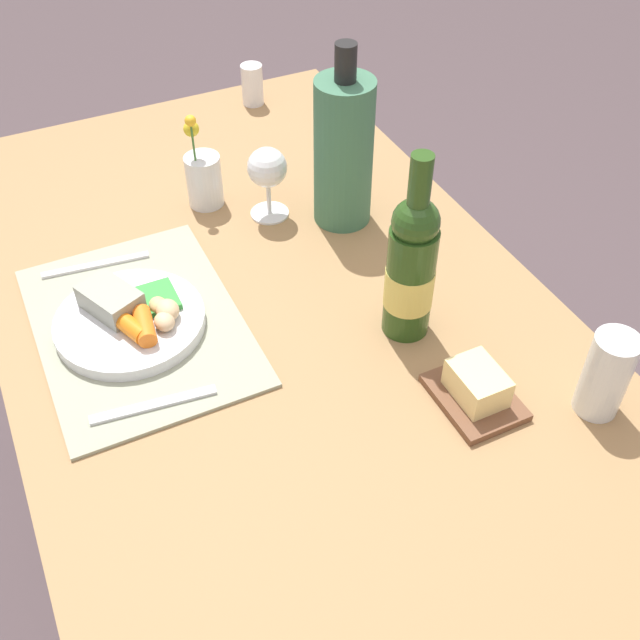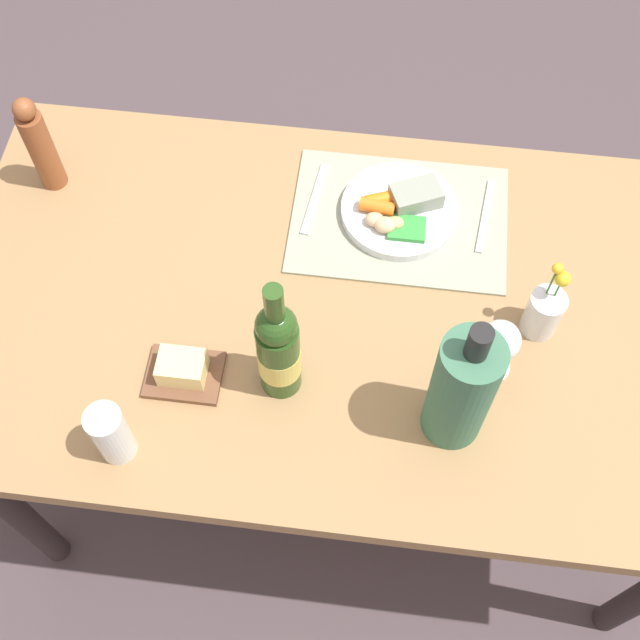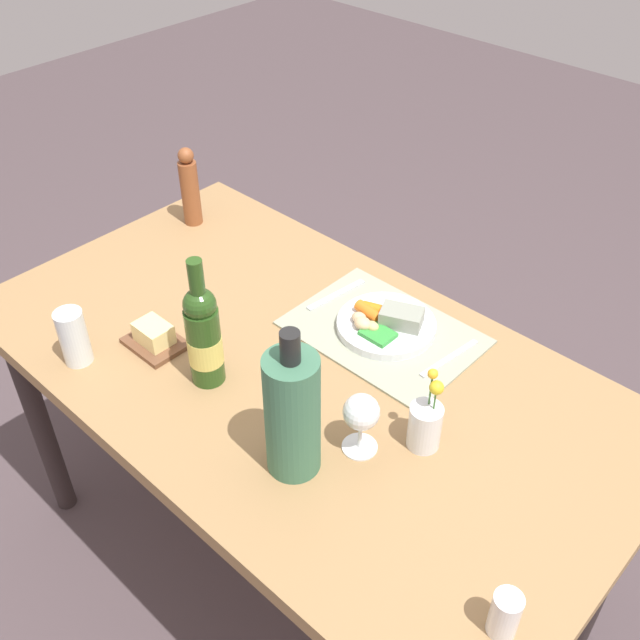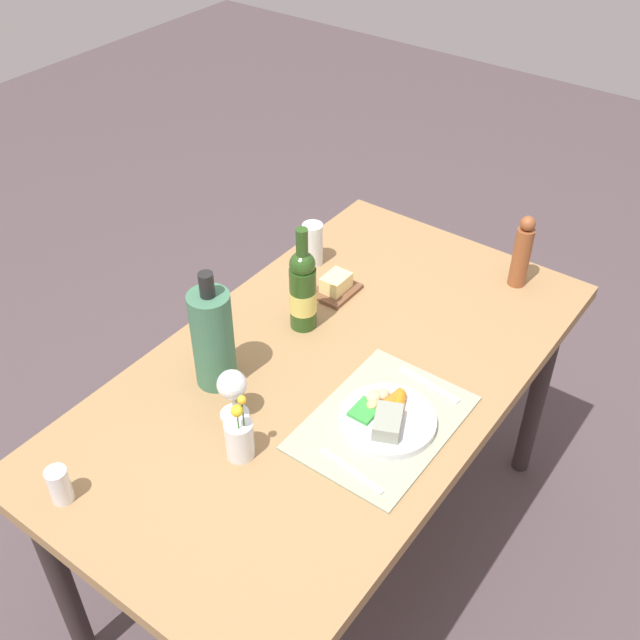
# 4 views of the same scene
# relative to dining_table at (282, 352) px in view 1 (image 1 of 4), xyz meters

# --- Properties ---
(ground_plane) EXTENTS (8.00, 8.00, 0.00)m
(ground_plane) POSITION_rel_dining_table_xyz_m (0.00, 0.00, -0.68)
(ground_plane) COLOR #4C3E42
(dining_table) EXTENTS (1.47, 0.82, 0.76)m
(dining_table) POSITION_rel_dining_table_xyz_m (0.00, 0.00, 0.00)
(dining_table) COLOR #9A754A
(dining_table) RESTS_ON ground_plane
(placemat) EXTENTS (0.41, 0.30, 0.01)m
(placemat) POSITION_rel_dining_table_xyz_m (-0.07, -0.20, 0.08)
(placemat) COLOR #989E85
(placemat) RESTS_ON dining_table
(dinner_plate) EXTENTS (0.22, 0.22, 0.06)m
(dinner_plate) POSITION_rel_dining_table_xyz_m (-0.07, -0.21, 0.10)
(dinner_plate) COLOR silver
(dinner_plate) RESTS_ON placemat
(fork) EXTENTS (0.03, 0.17, 0.00)m
(fork) POSITION_rel_dining_table_xyz_m (-0.24, -0.23, 0.09)
(fork) COLOR silver
(fork) RESTS_ON placemat
(knife) EXTENTS (0.04, 0.17, 0.00)m
(knife) POSITION_rel_dining_table_xyz_m (0.09, -0.23, 0.09)
(knife) COLOR silver
(knife) RESTS_ON placemat
(butter_dish) EXTENTS (0.13, 0.10, 0.06)m
(butter_dish) POSITION_rel_dining_table_xyz_m (0.27, 0.17, 0.10)
(butter_dish) COLOR brown
(butter_dish) RESTS_ON dining_table
(wine_bottle) EXTENTS (0.07, 0.07, 0.30)m
(wine_bottle) POSITION_rel_dining_table_xyz_m (0.10, 0.16, 0.20)
(wine_bottle) COLOR #274919
(wine_bottle) RESTS_ON dining_table
(cooler_bottle) EXTENTS (0.10, 0.10, 0.32)m
(cooler_bottle) POSITION_rel_dining_table_xyz_m (-0.19, 0.20, 0.21)
(cooler_bottle) COLOR #3C6F52
(cooler_bottle) RESTS_ON dining_table
(wine_glass) EXTENTS (0.07, 0.07, 0.13)m
(wine_glass) POSITION_rel_dining_table_xyz_m (-0.25, 0.09, 0.17)
(wine_glass) COLOR white
(wine_glass) RESTS_ON dining_table
(water_tumbler) EXTENTS (0.06, 0.06, 0.13)m
(water_tumbler) POSITION_rel_dining_table_xyz_m (0.35, 0.32, 0.14)
(water_tumbler) COLOR silver
(water_tumbler) RESTS_ON dining_table
(salt_shaker) EXTENTS (0.05, 0.05, 0.09)m
(salt_shaker) POSITION_rel_dining_table_xyz_m (-0.65, 0.22, 0.12)
(salt_shaker) COLOR white
(salt_shaker) RESTS_ON dining_table
(flower_vase) EXTENTS (0.06, 0.06, 0.18)m
(flower_vase) POSITION_rel_dining_table_xyz_m (-0.33, -0.00, 0.14)
(flower_vase) COLOR silver
(flower_vase) RESTS_ON dining_table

